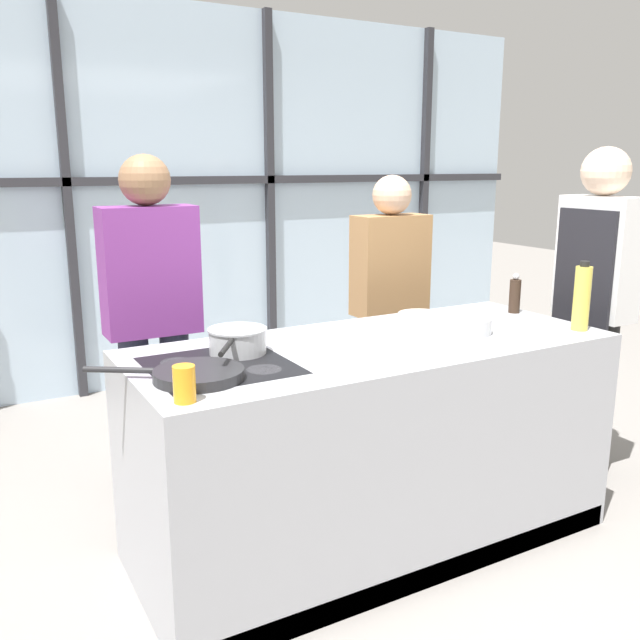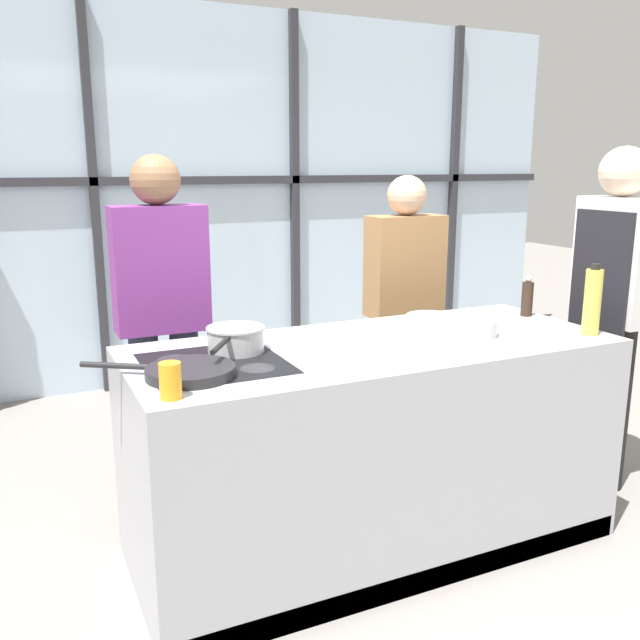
{
  "view_description": "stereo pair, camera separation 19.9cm",
  "coord_description": "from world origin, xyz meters",
  "px_view_note": "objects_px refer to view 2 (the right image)",
  "views": [
    {
      "loc": [
        -1.55,
        -2.31,
        1.66
      ],
      "look_at": [
        -0.21,
        0.1,
        1.02
      ],
      "focal_mm": 38.0,
      "sensor_mm": 36.0,
      "label": 1
    },
    {
      "loc": [
        -1.37,
        -2.4,
        1.66
      ],
      "look_at": [
        -0.21,
        0.1,
        1.02
      ],
      "focal_mm": 38.0,
      "sensor_mm": 36.0,
      "label": 2
    }
  ],
  "objects_px": {
    "saucepan": "(236,338)",
    "white_plate": "(430,316)",
    "frying_pan": "(188,371)",
    "oil_bottle": "(592,301)",
    "pepper_grinder": "(527,298)",
    "juice_glass_near": "(170,381)",
    "mixing_bowl": "(469,327)",
    "chef": "(612,296)",
    "spectator_center_left": "(404,298)",
    "spectator_far_left": "(162,308)"
  },
  "relations": [
    {
      "from": "spectator_center_left",
      "to": "oil_bottle",
      "type": "bearing_deg",
      "value": 101.42
    },
    {
      "from": "mixing_bowl",
      "to": "spectator_center_left",
      "type": "bearing_deg",
      "value": 74.67
    },
    {
      "from": "white_plate",
      "to": "oil_bottle",
      "type": "relative_size",
      "value": 0.73
    },
    {
      "from": "spectator_center_left",
      "to": "pepper_grinder",
      "type": "height_order",
      "value": "spectator_center_left"
    },
    {
      "from": "spectator_center_left",
      "to": "saucepan",
      "type": "relative_size",
      "value": 4.12
    },
    {
      "from": "pepper_grinder",
      "to": "juice_glass_near",
      "type": "height_order",
      "value": "pepper_grinder"
    },
    {
      "from": "frying_pan",
      "to": "white_plate",
      "type": "xyz_separation_m",
      "value": [
        1.31,
        0.43,
        -0.01
      ]
    },
    {
      "from": "spectator_far_left",
      "to": "pepper_grinder",
      "type": "relative_size",
      "value": 8.43
    },
    {
      "from": "frying_pan",
      "to": "juice_glass_near",
      "type": "distance_m",
      "value": 0.23
    },
    {
      "from": "spectator_center_left",
      "to": "white_plate",
      "type": "xyz_separation_m",
      "value": [
        -0.22,
        -0.58,
        0.03
      ]
    },
    {
      "from": "saucepan",
      "to": "white_plate",
      "type": "xyz_separation_m",
      "value": [
        1.06,
        0.19,
        -0.05
      ]
    },
    {
      "from": "frying_pan",
      "to": "oil_bottle",
      "type": "distance_m",
      "value": 1.77
    },
    {
      "from": "white_plate",
      "to": "mixing_bowl",
      "type": "relative_size",
      "value": 0.94
    },
    {
      "from": "chef",
      "to": "saucepan",
      "type": "bearing_deg",
      "value": 87.12
    },
    {
      "from": "mixing_bowl",
      "to": "oil_bottle",
      "type": "bearing_deg",
      "value": -23.76
    },
    {
      "from": "saucepan",
      "to": "white_plate",
      "type": "relative_size",
      "value": 1.68
    },
    {
      "from": "spectator_far_left",
      "to": "frying_pan",
      "type": "xyz_separation_m",
      "value": [
        -0.13,
        -1.01,
        -0.02
      ]
    },
    {
      "from": "mixing_bowl",
      "to": "frying_pan",
      "type": "bearing_deg",
      "value": -177.01
    },
    {
      "from": "frying_pan",
      "to": "juice_glass_near",
      "type": "xyz_separation_m",
      "value": [
        -0.11,
        -0.2,
        0.04
      ]
    },
    {
      "from": "chef",
      "to": "oil_bottle",
      "type": "bearing_deg",
      "value": 123.27
    },
    {
      "from": "frying_pan",
      "to": "oil_bottle",
      "type": "relative_size",
      "value": 1.62
    },
    {
      "from": "frying_pan",
      "to": "mixing_bowl",
      "type": "bearing_deg",
      "value": 2.99
    },
    {
      "from": "spectator_center_left",
      "to": "oil_bottle",
      "type": "height_order",
      "value": "spectator_center_left"
    },
    {
      "from": "saucepan",
      "to": "pepper_grinder",
      "type": "relative_size",
      "value": 1.92
    },
    {
      "from": "pepper_grinder",
      "to": "oil_bottle",
      "type": "bearing_deg",
      "value": -91.38
    },
    {
      "from": "mixing_bowl",
      "to": "chef",
      "type": "bearing_deg",
      "value": 4.73
    },
    {
      "from": "saucepan",
      "to": "white_plate",
      "type": "height_order",
      "value": "saucepan"
    },
    {
      "from": "spectator_far_left",
      "to": "juice_glass_near",
      "type": "bearing_deg",
      "value": 79.05
    },
    {
      "from": "mixing_bowl",
      "to": "oil_bottle",
      "type": "xyz_separation_m",
      "value": [
        0.49,
        -0.22,
        0.11
      ]
    },
    {
      "from": "saucepan",
      "to": "pepper_grinder",
      "type": "xyz_separation_m",
      "value": [
        1.52,
        0.02,
        0.04
      ]
    },
    {
      "from": "saucepan",
      "to": "pepper_grinder",
      "type": "height_order",
      "value": "pepper_grinder"
    },
    {
      "from": "spectator_far_left",
      "to": "juice_glass_near",
      "type": "height_order",
      "value": "spectator_far_left"
    },
    {
      "from": "spectator_far_left",
      "to": "mixing_bowl",
      "type": "xyz_separation_m",
      "value": [
        1.14,
        -0.94,
        -0.01
      ]
    },
    {
      "from": "oil_bottle",
      "to": "pepper_grinder",
      "type": "distance_m",
      "value": 0.42
    },
    {
      "from": "pepper_grinder",
      "to": "mixing_bowl",
      "type": "bearing_deg",
      "value": -158.42
    },
    {
      "from": "chef",
      "to": "spectator_center_left",
      "type": "relative_size",
      "value": 1.09
    },
    {
      "from": "spectator_far_left",
      "to": "white_plate",
      "type": "xyz_separation_m",
      "value": [
        1.18,
        -0.58,
        -0.04
      ]
    },
    {
      "from": "frying_pan",
      "to": "saucepan",
      "type": "bearing_deg",
      "value": 43.63
    },
    {
      "from": "oil_bottle",
      "to": "pepper_grinder",
      "type": "bearing_deg",
      "value": 88.62
    },
    {
      "from": "juice_glass_near",
      "to": "pepper_grinder",
      "type": "bearing_deg",
      "value": 13.96
    },
    {
      "from": "saucepan",
      "to": "mixing_bowl",
      "type": "height_order",
      "value": "saucepan"
    },
    {
      "from": "chef",
      "to": "saucepan",
      "type": "height_order",
      "value": "chef"
    },
    {
      "from": "chef",
      "to": "spectator_center_left",
      "type": "height_order",
      "value": "chef"
    },
    {
      "from": "spectator_center_left",
      "to": "chef",
      "type": "bearing_deg",
      "value": 128.32
    },
    {
      "from": "white_plate",
      "to": "oil_bottle",
      "type": "bearing_deg",
      "value": -52.12
    },
    {
      "from": "spectator_center_left",
      "to": "frying_pan",
      "type": "relative_size",
      "value": 3.13
    },
    {
      "from": "pepper_grinder",
      "to": "juice_glass_near",
      "type": "xyz_separation_m",
      "value": [
        -1.88,
        -0.47,
        -0.03
      ]
    },
    {
      "from": "saucepan",
      "to": "oil_bottle",
      "type": "bearing_deg",
      "value": -14.66
    },
    {
      "from": "mixing_bowl",
      "to": "juice_glass_near",
      "type": "xyz_separation_m",
      "value": [
        -1.38,
        -0.27,
        0.02
      ]
    },
    {
      "from": "white_plate",
      "to": "juice_glass_near",
      "type": "xyz_separation_m",
      "value": [
        -1.42,
        -0.63,
        0.05
      ]
    }
  ]
}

